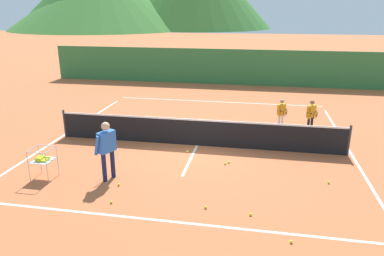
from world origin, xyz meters
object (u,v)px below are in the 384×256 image
at_px(tennis_ball_1, 251,214).
at_px(tennis_ball_2, 206,207).
at_px(tennis_ball_5, 225,164).
at_px(ball_cart, 42,159).
at_px(tennis_ball_0, 111,202).
at_px(tennis_net, 197,132).
at_px(tennis_ball_3, 187,152).
at_px(tennis_ball_7, 329,183).
at_px(tennis_ball_6, 291,242).
at_px(tennis_ball_4, 229,162).
at_px(student_0, 282,111).
at_px(instructor, 107,145).
at_px(student_1, 311,114).
at_px(tennis_ball_8, 119,185).

distance_m(tennis_ball_1, tennis_ball_2, 1.09).
bearing_deg(tennis_ball_5, ball_cart, -159.47).
bearing_deg(ball_cart, tennis_ball_0, -22.33).
height_order(tennis_net, tennis_ball_2, tennis_net).
distance_m(tennis_ball_3, tennis_ball_7, 4.58).
xyz_separation_m(ball_cart, tennis_ball_7, (7.98, 1.12, -0.56)).
distance_m(tennis_net, ball_cart, 5.13).
bearing_deg(tennis_ball_2, tennis_ball_6, -27.87).
bearing_deg(tennis_ball_4, tennis_ball_5, -127.96).
xyz_separation_m(ball_cart, tennis_ball_6, (6.75, -1.84, -0.56)).
height_order(student_0, tennis_ball_0, student_0).
bearing_deg(tennis_ball_4, tennis_ball_2, -96.39).
bearing_deg(tennis_ball_1, tennis_ball_4, 104.72).
relative_size(instructor, tennis_ball_7, 25.07).
bearing_deg(tennis_ball_0, student_1, 49.60).
bearing_deg(student_0, tennis_net, -141.30).
xyz_separation_m(student_1, tennis_ball_4, (-2.84, -3.46, -0.76)).
height_order(instructor, tennis_ball_4, instructor).
xyz_separation_m(tennis_ball_0, tennis_ball_6, (4.31, -0.84, 0.00)).
relative_size(tennis_net, tennis_ball_3, 149.56).
distance_m(ball_cart, tennis_ball_4, 5.53).
bearing_deg(student_0, student_1, -14.41).
distance_m(tennis_ball_2, tennis_ball_3, 3.63).
height_order(tennis_ball_0, tennis_ball_4, same).
bearing_deg(tennis_ball_6, ball_cart, 164.74).
xyz_separation_m(tennis_net, tennis_ball_0, (-1.42, -4.36, -0.47)).
height_order(tennis_ball_5, tennis_ball_7, same).
height_order(tennis_ball_3, tennis_ball_5, same).
height_order(instructor, tennis_ball_5, instructor).
distance_m(student_0, tennis_ball_8, 7.44).
bearing_deg(tennis_net, student_0, 38.70).
distance_m(tennis_ball_1, tennis_ball_3, 4.21).
bearing_deg(tennis_ball_3, student_0, 44.23).
bearing_deg(tennis_ball_4, instructor, -152.09).
bearing_deg(tennis_ball_4, tennis_ball_1, -75.28).
xyz_separation_m(instructor, tennis_ball_0, (0.59, -1.29, -0.99)).
bearing_deg(tennis_ball_0, tennis_ball_7, 21.01).
bearing_deg(tennis_ball_7, tennis_ball_6, -112.42).
distance_m(instructor, tennis_ball_7, 6.25).
height_order(student_0, tennis_ball_1, student_0).
bearing_deg(tennis_ball_0, tennis_ball_1, 1.19).
bearing_deg(tennis_ball_3, tennis_ball_8, -117.08).
height_order(tennis_ball_6, tennis_ball_8, same).
bearing_deg(tennis_ball_0, tennis_ball_3, 71.58).
bearing_deg(tennis_ball_3, tennis_net, 73.68).
relative_size(student_1, tennis_ball_0, 19.50).
bearing_deg(tennis_ball_0, tennis_ball_6, -11.00).
height_order(student_0, student_1, student_1).
xyz_separation_m(tennis_net, tennis_ball_8, (-1.59, -3.43, -0.47)).
xyz_separation_m(student_0, tennis_ball_0, (-4.41, -6.76, -0.71)).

